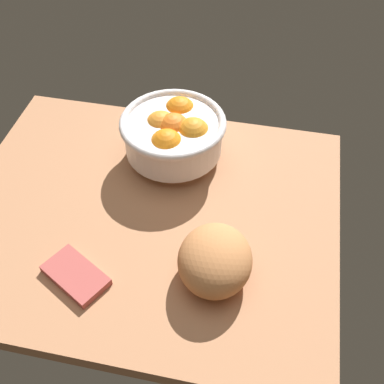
% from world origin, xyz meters
% --- Properties ---
extents(ground_plane, '(0.73, 0.60, 0.03)m').
position_xyz_m(ground_plane, '(0.00, 0.00, -0.01)').
color(ground_plane, '#B67A53').
extents(fruit_bowl, '(0.22, 0.22, 0.11)m').
position_xyz_m(fruit_bowl, '(0.02, 0.16, 0.07)').
color(fruit_bowl, white).
rests_on(fruit_bowl, ground).
extents(bread_loaf, '(0.13, 0.15, 0.09)m').
position_xyz_m(bread_loaf, '(0.15, -0.11, 0.04)').
color(bread_loaf, '#C37B47').
rests_on(bread_loaf, ground).
extents(napkin_folded, '(0.13, 0.11, 0.01)m').
position_xyz_m(napkin_folded, '(-0.08, -0.17, 0.01)').
color(napkin_folded, '#B5504B').
rests_on(napkin_folded, ground).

